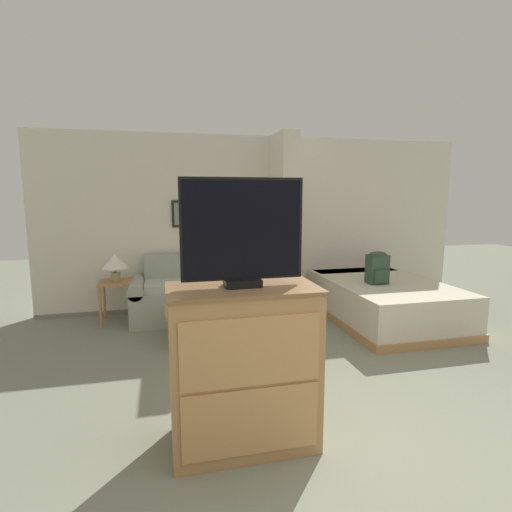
# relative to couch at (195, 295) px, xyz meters

# --- Properties ---
(ground_plane) EXTENTS (20.00, 20.00, 0.00)m
(ground_plane) POSITION_rel_couch_xyz_m (1.09, -3.79, -0.33)
(ground_plane) COLOR gray
(wall_back) EXTENTS (6.60, 0.16, 2.60)m
(wall_back) POSITION_rel_couch_xyz_m (1.09, 0.48, 0.97)
(wall_back) COLOR silver
(wall_back) RESTS_ON ground_plane
(wall_partition_pillar) EXTENTS (0.24, 0.70, 2.60)m
(wall_partition_pillar) POSITION_rel_couch_xyz_m (1.33, 0.07, 0.97)
(wall_partition_pillar) COLOR silver
(wall_partition_pillar) RESTS_ON ground_plane
(couch) EXTENTS (1.76, 0.84, 0.88)m
(couch) POSITION_rel_couch_xyz_m (0.00, 0.00, 0.00)
(couch) COLOR #99A393
(couch) RESTS_ON ground_plane
(coffee_table) EXTENTS (0.74, 0.52, 0.39)m
(coffee_table) POSITION_rel_couch_xyz_m (-0.05, -0.95, 0.02)
(coffee_table) COLOR #B27F4C
(coffee_table) RESTS_ON ground_plane
(side_table) EXTENTS (0.44, 0.44, 0.58)m
(side_table) POSITION_rel_couch_xyz_m (-1.05, 0.03, 0.15)
(side_table) COLOR #B27F4C
(side_table) RESTS_ON ground_plane
(table_lamp) EXTENTS (0.35, 0.35, 0.37)m
(table_lamp) POSITION_rel_couch_xyz_m (-1.05, 0.03, 0.51)
(table_lamp) COLOR tan
(table_lamp) RESTS_ON side_table
(tv_dresser) EXTENTS (1.00, 0.55, 1.12)m
(tv_dresser) POSITION_rel_couch_xyz_m (0.09, -3.01, 0.23)
(tv_dresser) COLOR #B27F4C
(tv_dresser) RESTS_ON ground_plane
(tv) EXTENTS (0.81, 0.16, 0.71)m
(tv) POSITION_rel_couch_xyz_m (0.09, -3.01, 1.15)
(tv) COLOR black
(tv) RESTS_ON tv_dresser
(bed) EXTENTS (1.46, 2.19, 0.55)m
(bed) POSITION_rel_couch_xyz_m (2.54, -0.71, -0.05)
(bed) COLOR #B27F4C
(bed) RESTS_ON ground_plane
(backpack) EXTENTS (0.26, 0.22, 0.43)m
(backpack) POSITION_rel_couch_xyz_m (2.37, -0.82, 0.45)
(backpack) COLOR #2D4733
(backpack) RESTS_ON bed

